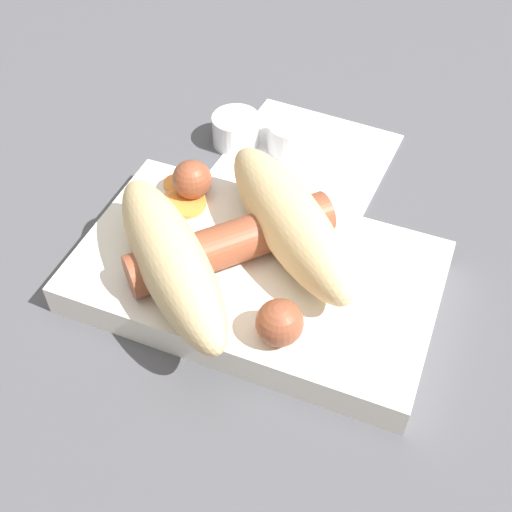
{
  "coord_description": "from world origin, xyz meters",
  "views": [
    {
      "loc": [
        -0.12,
        0.3,
        0.39
      ],
      "look_at": [
        0.0,
        0.0,
        0.04
      ],
      "focal_mm": 45.0,
      "sensor_mm": 36.0,
      "label": 1
    }
  ],
  "objects": [
    {
      "name": "ground_plane",
      "position": [
        0.0,
        0.0,
        0.0
      ],
      "size": [
        3.0,
        3.0,
        0.0
      ],
      "primitive_type": "plane",
      "color": "#4C4C51"
    },
    {
      "name": "food_tray",
      "position": [
        0.0,
        0.0,
        0.01
      ],
      "size": [
        0.27,
        0.16,
        0.03
      ],
      "color": "silver",
      "rests_on": "ground_plane"
    },
    {
      "name": "bread_roll",
      "position": [
        0.02,
        0.01,
        0.06
      ],
      "size": [
        0.22,
        0.22,
        0.06
      ],
      "color": "#DBBC84",
      "rests_on": "food_tray"
    },
    {
      "name": "sausage",
      "position": [
        0.02,
        0.0,
        0.04
      ],
      "size": [
        0.15,
        0.14,
        0.03
      ],
      "color": "brown",
      "rests_on": "food_tray"
    },
    {
      "name": "pickled_veggies",
      "position": [
        0.09,
        -0.05,
        0.03
      ],
      "size": [
        0.06,
        0.06,
        0.0
      ],
      "color": "orange",
      "rests_on": "food_tray"
    },
    {
      "name": "napkin",
      "position": [
        0.01,
        -0.17,
        0.0
      ],
      "size": [
        0.16,
        0.16,
        0.0
      ],
      "color": "white",
      "rests_on": "ground_plane"
    },
    {
      "name": "condiment_cup_near",
      "position": [
        0.03,
        -0.17,
        0.01
      ],
      "size": [
        0.05,
        0.05,
        0.03
      ],
      "color": "silver",
      "rests_on": "ground_plane"
    },
    {
      "name": "condiment_cup_far",
      "position": [
        0.09,
        -0.16,
        0.01
      ],
      "size": [
        0.05,
        0.05,
        0.03
      ],
      "color": "silver",
      "rests_on": "ground_plane"
    }
  ]
}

